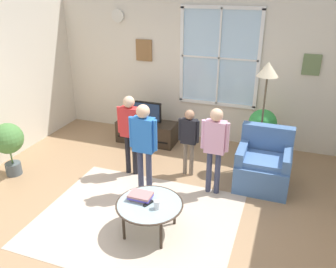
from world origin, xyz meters
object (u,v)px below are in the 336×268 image
object	(u,v)px
person_black_shirt	(189,135)
armchair	(263,166)
tv_stand	(147,132)
potted_plant_corner	(8,141)
person_blue_shirt	(144,140)
floor_lamp	(267,81)
remote_near_books	(148,203)
coffee_table	(150,205)
person_pink_shirt	(215,142)
television	(146,112)
potted_plant_by_window	(262,128)
cup	(157,205)
book_stack	(140,196)
person_red_shirt	(130,127)

from	to	relation	value
person_black_shirt	armchair	bearing A→B (deg)	3.87
tv_stand	person_black_shirt	world-z (taller)	person_black_shirt
armchair	potted_plant_corner	xyz separation A→B (m)	(-3.74, -1.02, 0.25)
person_blue_shirt	floor_lamp	distance (m)	2.07
tv_stand	person_blue_shirt	bearing A→B (deg)	-67.78
tv_stand	remote_near_books	world-z (taller)	remote_near_books
coffee_table	person_pink_shirt	bearing A→B (deg)	65.26
armchair	person_black_shirt	size ratio (longest dim) A/B	0.80
armchair	floor_lamp	xyz separation A→B (m)	(-0.13, 0.57, 1.13)
tv_stand	potted_plant_corner	world-z (taller)	potted_plant_corner
floor_lamp	person_blue_shirt	bearing A→B (deg)	-136.05
television	person_black_shirt	xyz separation A→B (m)	(1.09, -0.90, 0.07)
coffee_table	potted_plant_by_window	xyz separation A→B (m)	(1.03, 2.42, 0.19)
coffee_table	remote_near_books	world-z (taller)	remote_near_books
television	potted_plant_corner	bearing A→B (deg)	-129.35
armchair	person_pink_shirt	bearing A→B (deg)	-145.30
television	floor_lamp	xyz separation A→B (m)	(2.10, -0.26, 0.85)
television	potted_plant_by_window	distance (m)	2.09
coffee_table	person_pink_shirt	distance (m)	1.30
armchair	remote_near_books	xyz separation A→B (m)	(-1.18, -1.58, 0.09)
cup	potted_plant_corner	xyz separation A→B (m)	(-2.69, 0.61, 0.11)
television	person_black_shirt	distance (m)	1.42
book_stack	person_red_shirt	world-z (taller)	person_red_shirt
book_stack	person_pink_shirt	bearing A→B (deg)	58.55
armchair	person_red_shirt	distance (m)	2.07
person_red_shirt	book_stack	bearing A→B (deg)	-59.66
potted_plant_corner	floor_lamp	size ratio (longest dim) A/B	0.49
remote_near_books	floor_lamp	world-z (taller)	floor_lamp
remote_near_books	potted_plant_by_window	distance (m)	2.65
book_stack	cup	distance (m)	0.28
person_black_shirt	potted_plant_by_window	distance (m)	1.37
cup	remote_near_books	size ratio (longest dim) A/B	0.75
television	potted_plant_corner	size ratio (longest dim) A/B	0.67
coffee_table	cup	size ratio (longest dim) A/B	7.75
television	potted_plant_corner	xyz separation A→B (m)	(-1.51, -1.84, -0.04)
armchair	person_black_shirt	distance (m)	1.19
person_black_shirt	person_red_shirt	bearing A→B (deg)	-162.34
tv_stand	remote_near_books	bearing A→B (deg)	-66.45
person_black_shirt	potted_plant_corner	xyz separation A→B (m)	(-2.61, -0.94, -0.11)
television	book_stack	size ratio (longest dim) A/B	2.11
book_stack	person_black_shirt	distance (m)	1.47
person_pink_shirt	tv_stand	bearing A→B (deg)	140.87
potted_plant_by_window	person_red_shirt	bearing A→B (deg)	-146.99
armchair	book_stack	size ratio (longest dim) A/B	3.18
remote_near_books	floor_lamp	bearing A→B (deg)	64.00
coffee_table	remote_near_books	size ratio (longest dim) A/B	5.79
potted_plant_by_window	coffee_table	bearing A→B (deg)	-113.07
cup	potted_plant_by_window	size ratio (longest dim) A/B	0.12
remote_near_books	person_blue_shirt	distance (m)	0.96
tv_stand	television	distance (m)	0.41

